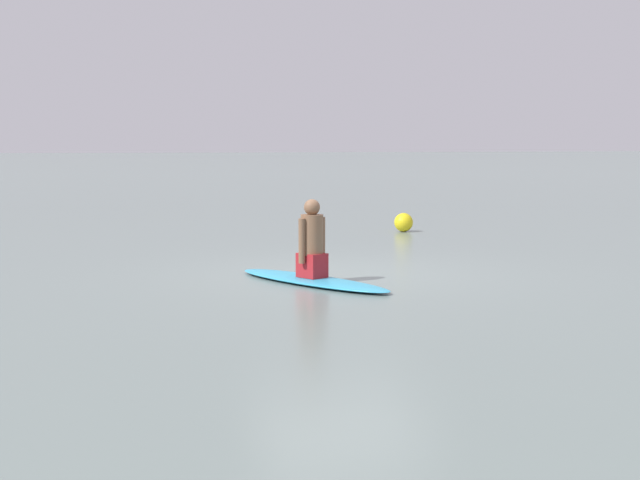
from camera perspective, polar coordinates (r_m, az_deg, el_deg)
name	(u,v)px	position (r m, az deg, el deg)	size (l,w,h in m)	color
ground_plane	(341,275)	(12.72, 1.38, -2.22)	(400.00, 400.00, 0.00)	slate
surfboard	(312,280)	(11.93, -0.51, -2.58)	(2.78, 0.67, 0.08)	#339EC6
person_paddler	(312,242)	(11.86, -0.51, -0.13)	(0.45, 0.43, 1.05)	#A51E23
buoy_marker	(404,222)	(19.01, 5.36, 1.13)	(0.40, 0.40, 0.40)	yellow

